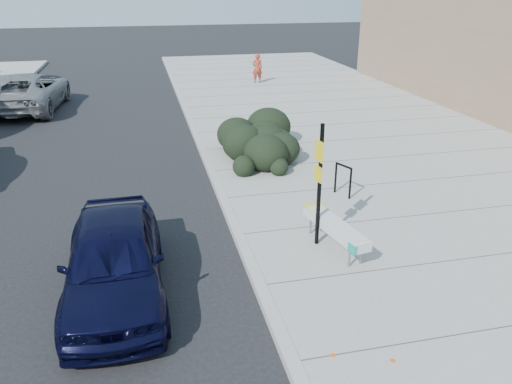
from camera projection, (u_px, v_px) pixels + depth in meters
ground at (261, 292)px, 8.98m from camera, size 120.00×120.00×0.00m
sidewalk_near at (407, 170)px, 14.60m from camera, size 11.20×50.00×0.15m
curb_near at (217, 186)px, 13.44m from camera, size 0.22×50.00×0.17m
bench at (335, 227)px, 10.01m from camera, size 0.75×2.01×0.59m
bike_rack at (343, 177)px, 12.49m from camera, size 0.25×0.53×0.82m
sign_post at (319, 178)px, 9.78m from camera, size 0.12×0.29×2.56m
hedge at (259, 135)px, 15.28m from camera, size 2.91×3.95×1.33m
sedan_navy at (114, 259)px, 8.67m from camera, size 1.71×4.22×1.43m
suv_silver at (29, 92)px, 21.47m from camera, size 3.05×5.82×1.56m
pedestrian at (257, 68)px, 26.47m from camera, size 0.56×0.37×1.52m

